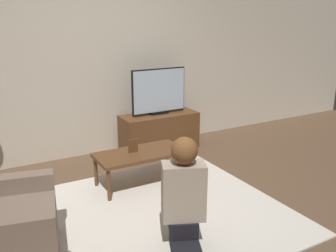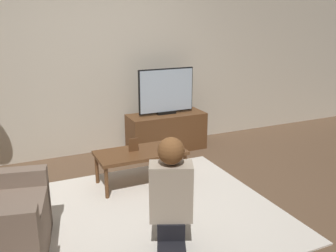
# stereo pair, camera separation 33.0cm
# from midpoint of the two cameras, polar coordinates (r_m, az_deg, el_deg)

# --- Properties ---
(ground_plane) EXTENTS (10.00, 10.00, 0.00)m
(ground_plane) POSITION_cam_midpoint_polar(r_m,az_deg,el_deg) (3.69, -4.08, -13.30)
(ground_plane) COLOR brown
(wall_back) EXTENTS (10.00, 0.06, 2.60)m
(wall_back) POSITION_cam_midpoint_polar(r_m,az_deg,el_deg) (5.04, -14.03, 10.02)
(wall_back) COLOR beige
(wall_back) RESTS_ON ground_plane
(rug) EXTENTS (2.34, 2.19, 0.02)m
(rug) POSITION_cam_midpoint_polar(r_m,az_deg,el_deg) (3.68, -4.09, -13.19)
(rug) COLOR silver
(rug) RESTS_ON ground_plane
(tv_stand) EXTENTS (1.08, 0.43, 0.52)m
(tv_stand) POSITION_cam_midpoint_polar(r_m,az_deg,el_deg) (5.24, -3.14, -0.92)
(tv_stand) COLOR brown
(tv_stand) RESTS_ON ground_plane
(tv) EXTENTS (0.80, 0.08, 0.63)m
(tv) POSITION_cam_midpoint_polar(r_m,az_deg,el_deg) (5.10, -3.26, 5.29)
(tv) COLOR black
(tv) RESTS_ON tv_stand
(coffee_table) EXTENTS (0.98, 0.48, 0.39)m
(coffee_table) POSITION_cam_midpoint_polar(r_m,az_deg,el_deg) (4.14, -6.53, -4.54)
(coffee_table) COLOR brown
(coffee_table) RESTS_ON ground_plane
(armchair) EXTENTS (0.88, 0.98, 0.87)m
(armchair) POSITION_cam_midpoint_polar(r_m,az_deg,el_deg) (3.16, -26.97, -14.43)
(armchair) COLOR #7A6656
(armchair) RESTS_ON ground_plane
(person_kneeling) EXTENTS (0.53, 0.80, 0.94)m
(person_kneeling) POSITION_cam_midpoint_polar(r_m,az_deg,el_deg) (2.98, -0.79, -10.19)
(person_kneeling) COLOR black
(person_kneeling) RESTS_ON rug
(picture_frame) EXTENTS (0.11, 0.01, 0.15)m
(picture_frame) POSITION_cam_midpoint_polar(r_m,az_deg,el_deg) (4.10, -7.64, -3.04)
(picture_frame) COLOR brown
(picture_frame) RESTS_ON coffee_table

